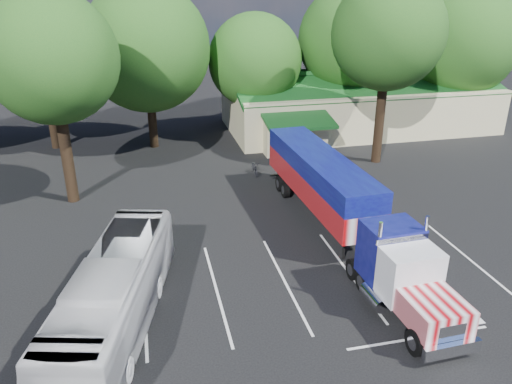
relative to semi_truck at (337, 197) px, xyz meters
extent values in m
plane|color=black|center=(-3.97, 2.17, -2.26)|extent=(120.00, 120.00, 0.00)
cube|color=#C1BA90|center=(10.03, 20.17, -0.26)|extent=(24.00, 11.00, 4.00)
cube|color=#164E1D|center=(10.03, 17.77, 2.24)|extent=(24.20, 6.25, 2.10)
cube|color=#164E1D|center=(10.03, 22.57, 2.24)|extent=(24.20, 6.25, 2.10)
cube|color=#C1BA90|center=(2.03, 14.47, -0.86)|extent=(5.00, 2.50, 2.80)
cube|color=#164E1D|center=(2.03, 13.17, 0.64)|extent=(5.40, 3.19, 0.80)
cylinder|color=black|center=(-16.97, 19.97, -0.26)|extent=(0.70, 0.70, 4.00)
sphere|color=#164D19|center=(-16.97, 19.97, 4.89)|extent=(8.40, 8.40, 8.40)
cylinder|color=black|center=(-8.97, 18.37, -0.11)|extent=(0.70, 0.70, 4.30)
sphere|color=#164D19|center=(-8.97, 18.37, 5.79)|extent=(10.00, 10.00, 10.00)
cylinder|color=black|center=(0.03, 19.67, -0.46)|extent=(0.70, 0.70, 3.60)
sphere|color=#164D19|center=(0.03, 19.67, 4.34)|extent=(8.00, 8.00, 8.00)
cylinder|color=black|center=(9.03, 20.17, -0.01)|extent=(0.70, 0.70, 4.50)
sphere|color=#164D19|center=(9.03, 20.17, 5.84)|extent=(9.60, 9.60, 9.60)
cylinder|color=black|center=(19.03, 18.97, -0.31)|extent=(0.70, 0.70, 3.90)
sphere|color=#164D19|center=(19.03, 18.97, 5.54)|extent=(10.40, 10.40, 10.40)
cylinder|color=black|center=(-14.47, 8.17, 0.74)|extent=(0.70, 0.70, 6.00)
sphere|color=#164D19|center=(-14.47, 8.17, 6.59)|extent=(7.60, 7.60, 7.60)
cylinder|color=black|center=(7.53, 10.67, 0.99)|extent=(0.70, 0.70, 6.50)
sphere|color=#164D19|center=(7.53, 10.67, 7.24)|extent=(8.00, 8.00, 8.00)
cube|color=black|center=(0.28, -6.86, -1.56)|extent=(1.19, 6.53, 0.23)
cube|color=white|center=(0.42, -10.34, -1.65)|extent=(2.33, 0.33, 0.51)
cube|color=white|center=(0.41, -10.16, -1.10)|extent=(1.12, 0.16, 0.84)
cube|color=white|center=(0.37, -9.09, -0.91)|extent=(2.22, 2.31, 1.07)
cube|color=silver|center=(0.29, -7.23, -0.35)|extent=(2.38, 1.58, 2.14)
cube|color=black|center=(0.32, -7.84, 0.11)|extent=(2.14, 0.16, 0.93)
cube|color=white|center=(0.26, -6.45, 0.85)|extent=(2.42, 0.19, 0.23)
cube|color=#0B0E4E|center=(0.23, -5.56, -0.17)|extent=(2.39, 1.95, 2.51)
cylinder|color=white|center=(-0.81, -6.44, 0.16)|extent=(0.17, 0.17, 3.16)
cylinder|color=white|center=(1.33, -6.36, 0.16)|extent=(0.17, 0.17, 3.16)
cylinder|color=white|center=(-0.98, -6.82, -1.56)|extent=(0.67, 1.51, 0.61)
cylinder|color=white|center=(1.53, -6.72, -1.56)|extent=(0.67, 1.51, 0.61)
cube|color=silver|center=(-0.10, 2.50, -0.26)|extent=(2.89, 11.97, 1.39)
cube|color=#0C0959|center=(-0.10, 2.50, 0.99)|extent=(2.89, 11.97, 1.11)
cube|color=black|center=(-0.26, 6.40, -1.47)|extent=(1.24, 3.29, 0.32)
cube|color=black|center=(-0.55, -2.53, -1.61)|extent=(0.12, 0.12, 1.30)
cube|color=black|center=(0.75, -2.48, -1.61)|extent=(0.12, 0.12, 1.30)
cube|color=white|center=(-0.35, 8.53, -1.84)|extent=(2.23, 0.20, 0.11)
cylinder|color=black|center=(-0.59, -9.59, -1.75)|extent=(0.37, 1.03, 1.02)
cylinder|color=black|center=(1.36, -9.51, -1.75)|extent=(0.37, 1.03, 1.02)
cylinder|color=black|center=(-0.76, -5.33, -1.75)|extent=(0.37, 1.03, 1.02)
cylinder|color=black|center=(1.19, -5.25, -1.75)|extent=(0.37, 1.03, 1.02)
cylinder|color=black|center=(-0.80, -4.31, -1.75)|extent=(0.37, 1.03, 1.02)
cylinder|color=black|center=(1.15, -4.23, -1.75)|extent=(0.37, 1.03, 1.02)
cylinder|color=black|center=(-1.20, 5.62, -1.75)|extent=(0.37, 1.03, 1.02)
cylinder|color=black|center=(0.74, 5.70, -1.75)|extent=(0.37, 1.03, 1.02)
cylinder|color=black|center=(-1.25, 6.73, -1.75)|extent=(0.37, 1.03, 1.02)
cylinder|color=black|center=(0.70, 6.81, -1.75)|extent=(0.37, 1.03, 1.02)
imported|color=black|center=(0.02, 2.17, -1.50)|extent=(0.59, 0.66, 1.52)
imported|color=black|center=(-2.17, 10.17, -1.75)|extent=(0.76, 1.96, 1.01)
imported|color=silver|center=(-11.41, -5.50, -0.72)|extent=(5.27, 11.32, 3.07)
imported|color=#B6B7BE|center=(2.39, 16.17, -1.53)|extent=(4.45, 1.63, 1.45)
camera|label=1|loc=(-9.74, -22.70, 10.64)|focal=35.00mm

